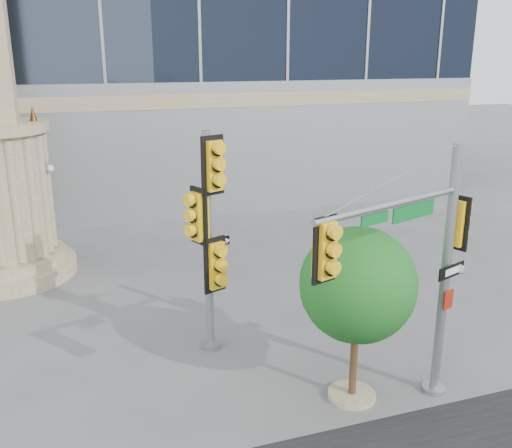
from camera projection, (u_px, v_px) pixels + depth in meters
name	position (u px, v px, depth m)	size (l,w,h in m)	color
ground	(268.00, 383.00, 12.92)	(120.00, 120.00, 0.00)	#545456
main_signal_pole	(419.00, 256.00, 11.04)	(4.09, 1.73, 5.48)	slate
secondary_signal_pole	(209.00, 228.00, 13.43)	(1.03, 0.74, 5.48)	slate
street_tree	(359.00, 289.00, 11.68)	(2.46, 2.40, 3.84)	gray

